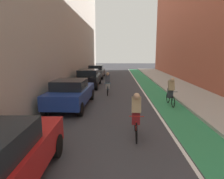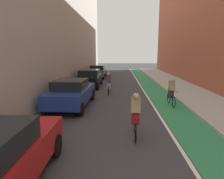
{
  "view_description": "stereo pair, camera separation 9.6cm",
  "coord_description": "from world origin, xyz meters",
  "views": [
    {
      "loc": [
        -0.06,
        1.27,
        2.94
      ],
      "look_at": [
        -0.29,
        9.87,
        1.37
      ],
      "focal_mm": 32.17,
      "sensor_mm": 36.0,
      "label": 1
    },
    {
      "loc": [
        0.03,
        1.27,
        2.94
      ],
      "look_at": [
        -0.29,
        9.87,
        1.37
      ],
      "focal_mm": 32.17,
      "sensor_mm": 36.0,
      "label": 2
    }
  ],
  "objects": [
    {
      "name": "cyclist_mid",
      "position": [
        0.6,
        8.05,
        0.85
      ],
      "size": [
        0.48,
        1.74,
        1.63
      ],
      "color": "black",
      "rests_on": "ground"
    },
    {
      "name": "cyclist_trailing",
      "position": [
        2.98,
        12.53,
        0.8
      ],
      "size": [
        0.48,
        1.66,
        1.59
      ],
      "color": "black",
      "rests_on": "ground"
    },
    {
      "name": "building_facade_right",
      "position": [
        7.98,
        19.91,
        6.77
      ],
      "size": [
        2.4,
        35.83,
        13.54
      ],
      "primitive_type": "cube",
      "color": "#9E4C38",
      "rests_on": "ground"
    },
    {
      "name": "cyclist_far",
      "position": [
        -0.74,
        15.42,
        0.81
      ],
      "size": [
        0.48,
        1.71,
        1.61
      ],
      "color": "black",
      "rests_on": "ground"
    },
    {
      "name": "ground_plane",
      "position": [
        0.0,
        15.91,
        0.0
      ],
      "size": [
        87.62,
        87.62,
        0.0
      ],
      "primitive_type": "plane",
      "color": "#38383D"
    },
    {
      "name": "parked_sedan_gray",
      "position": [
        -2.6,
        25.24,
        0.79
      ],
      "size": [
        1.87,
        4.6,
        1.53
      ],
      "color": "#595B60",
      "rests_on": "ground"
    },
    {
      "name": "sidewalk_right",
      "position": [
        5.22,
        17.91,
        0.07
      ],
      "size": [
        3.13,
        39.83,
        0.14
      ],
      "primitive_type": "cube",
      "color": "#A8A59E",
      "rests_on": "ground"
    },
    {
      "name": "parked_sedan_blue",
      "position": [
        -2.6,
        11.99,
        0.79
      ],
      "size": [
        2.06,
        4.51,
        1.53
      ],
      "color": "navy",
      "rests_on": "ground"
    },
    {
      "name": "parked_sedan_black",
      "position": [
        -2.6,
        18.71,
        0.79
      ],
      "size": [
        1.93,
        4.5,
        1.53
      ],
      "color": "black",
      "rests_on": "ground"
    },
    {
      "name": "bike_lane_paint",
      "position": [
        2.85,
        17.91,
        0.0
      ],
      "size": [
        1.6,
        39.83,
        0.0
      ],
      "primitive_type": "cube",
      "color": "#2D8451",
      "rests_on": "ground"
    },
    {
      "name": "lane_divider_stripe",
      "position": [
        1.95,
        17.91,
        0.0
      ],
      "size": [
        0.12,
        39.83,
        0.0
      ],
      "primitive_type": "cube",
      "color": "white",
      "rests_on": "ground"
    }
  ]
}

